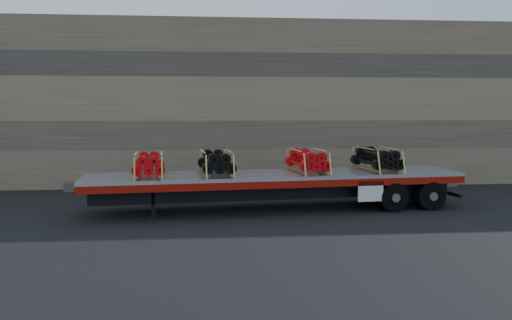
% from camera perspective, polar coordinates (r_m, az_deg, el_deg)
% --- Properties ---
extents(ground, '(120.00, 120.00, 0.00)m').
position_cam_1_polar(ground, '(16.25, 4.70, -5.73)').
color(ground, black).
rests_on(ground, ground).
extents(rock_wall, '(44.00, 3.00, 7.00)m').
position_cam_1_polar(rock_wall, '(22.37, 1.98, 6.40)').
color(rock_wall, '#7A6B54').
rests_on(rock_wall, ground).
extents(trailer, '(12.22, 3.60, 1.20)m').
position_cam_1_polar(trailer, '(16.21, 2.26, -3.58)').
color(trailer, '#B2B5BA').
rests_on(trailer, ground).
extents(bundle_front, '(1.15, 1.98, 0.67)m').
position_cam_1_polar(bundle_front, '(15.65, -12.14, -0.57)').
color(bundle_front, red).
rests_on(bundle_front, trailer).
extents(bundle_midfront, '(1.21, 2.10, 0.71)m').
position_cam_1_polar(bundle_midfront, '(15.75, -4.59, -0.35)').
color(bundle_midfront, black).
rests_on(bundle_midfront, trailer).
extents(bundle_midrear, '(1.20, 2.09, 0.71)m').
position_cam_1_polar(bundle_midrear, '(16.36, 5.89, -0.15)').
color(bundle_midrear, red).
rests_on(bundle_midrear, trailer).
extents(bundle_rear, '(1.24, 2.15, 0.73)m').
position_cam_1_polar(bundle_rear, '(17.22, 13.60, 0.04)').
color(bundle_rear, black).
rests_on(bundle_rear, trailer).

